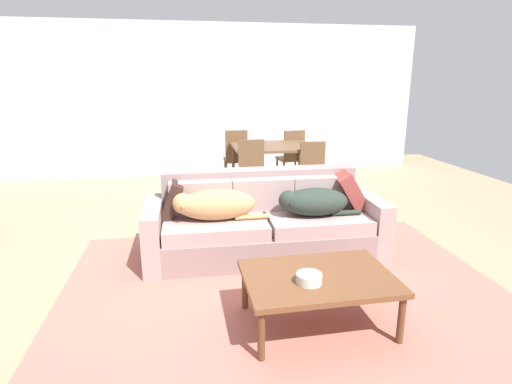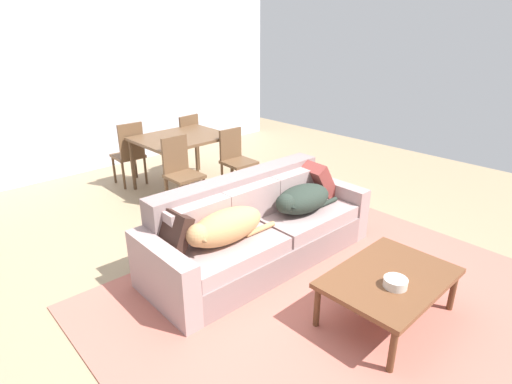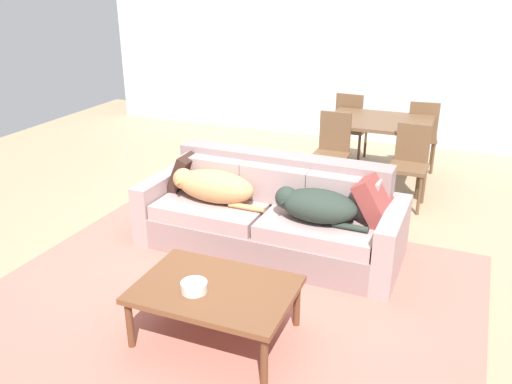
{
  "view_description": "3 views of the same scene",
  "coord_description": "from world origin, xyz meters",
  "px_view_note": "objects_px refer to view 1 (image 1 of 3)",
  "views": [
    {
      "loc": [
        -0.59,
        -3.88,
        1.79
      ],
      "look_at": [
        0.17,
        0.1,
        0.66
      ],
      "focal_mm": 29.39,
      "sensor_mm": 36.0,
      "label": 1
    },
    {
      "loc": [
        -2.29,
        -2.54,
        2.24
      ],
      "look_at": [
        0.3,
        0.17,
        0.7
      ],
      "focal_mm": 29.1,
      "sensor_mm": 36.0,
      "label": 2
    },
    {
      "loc": [
        1.76,
        -4.01,
        2.35
      ],
      "look_at": [
        0.18,
        -0.06,
        0.61
      ],
      "focal_mm": 36.91,
      "sensor_mm": 36.0,
      "label": 3
    }
  ],
  "objects_px": {
    "dog_on_left_cushion": "(214,205)",
    "bowl_on_coffee_table": "(309,278)",
    "coffee_table": "(318,280)",
    "dining_chair_far_left": "(236,156)",
    "throw_pillow_by_left_arm": "(172,199)",
    "throw_pillow_by_right_arm": "(349,190)",
    "dog_on_right_cushion": "(313,202)",
    "dining_table": "(273,150)",
    "dining_chair_far_right": "(292,155)",
    "dining_chair_near_right": "(314,170)",
    "couch": "(264,223)",
    "dining_chair_near_left": "(253,171)"
  },
  "relations": [
    {
      "from": "dog_on_left_cushion",
      "to": "bowl_on_coffee_table",
      "type": "distance_m",
      "value": 1.46
    },
    {
      "from": "throw_pillow_by_left_arm",
      "to": "dining_chair_far_left",
      "type": "height_order",
      "value": "dining_chair_far_left"
    },
    {
      "from": "dog_on_left_cushion",
      "to": "coffee_table",
      "type": "bearing_deg",
      "value": -61.71
    },
    {
      "from": "throw_pillow_by_left_arm",
      "to": "dining_chair_near_right",
      "type": "height_order",
      "value": "dining_chair_near_right"
    },
    {
      "from": "throw_pillow_by_left_arm",
      "to": "dining_table",
      "type": "relative_size",
      "value": 0.3
    },
    {
      "from": "dining_chair_far_right",
      "to": "throw_pillow_by_left_arm",
      "type": "bearing_deg",
      "value": 47.4
    },
    {
      "from": "bowl_on_coffee_table",
      "to": "dining_chair_near_left",
      "type": "relative_size",
      "value": 0.19
    },
    {
      "from": "couch",
      "to": "coffee_table",
      "type": "height_order",
      "value": "couch"
    },
    {
      "from": "throw_pillow_by_left_arm",
      "to": "dining_chair_far_left",
      "type": "bearing_deg",
      "value": 69.14
    },
    {
      "from": "coffee_table",
      "to": "dining_chair_near_right",
      "type": "distance_m",
      "value": 3.05
    },
    {
      "from": "dog_on_left_cushion",
      "to": "dining_chair_far_right",
      "type": "relative_size",
      "value": 1.01
    },
    {
      "from": "coffee_table",
      "to": "dining_chair_far_left",
      "type": "bearing_deg",
      "value": 90.07
    },
    {
      "from": "couch",
      "to": "throw_pillow_by_left_arm",
      "type": "distance_m",
      "value": 0.97
    },
    {
      "from": "coffee_table",
      "to": "dining_chair_near_left",
      "type": "height_order",
      "value": "dining_chair_near_left"
    },
    {
      "from": "throw_pillow_by_left_arm",
      "to": "dining_chair_near_right",
      "type": "relative_size",
      "value": 0.41
    },
    {
      "from": "dog_on_left_cushion",
      "to": "bowl_on_coffee_table",
      "type": "bearing_deg",
      "value": -67.12
    },
    {
      "from": "dining_table",
      "to": "dining_chair_near_left",
      "type": "bearing_deg",
      "value": -125.48
    },
    {
      "from": "couch",
      "to": "dog_on_left_cushion",
      "type": "bearing_deg",
      "value": -164.03
    },
    {
      "from": "throw_pillow_by_left_arm",
      "to": "throw_pillow_by_right_arm",
      "type": "height_order",
      "value": "throw_pillow_by_right_arm"
    },
    {
      "from": "throw_pillow_by_right_arm",
      "to": "coffee_table",
      "type": "height_order",
      "value": "throw_pillow_by_right_arm"
    },
    {
      "from": "dog_on_right_cushion",
      "to": "throw_pillow_by_right_arm",
      "type": "relative_size",
      "value": 2.02
    },
    {
      "from": "dining_chair_near_left",
      "to": "dining_chair_near_right",
      "type": "height_order",
      "value": "dining_chair_near_left"
    },
    {
      "from": "throw_pillow_by_left_arm",
      "to": "coffee_table",
      "type": "height_order",
      "value": "throw_pillow_by_left_arm"
    },
    {
      "from": "dog_on_right_cushion",
      "to": "throw_pillow_by_right_arm",
      "type": "bearing_deg",
      "value": 25.03
    },
    {
      "from": "dining_chair_near_left",
      "to": "dining_chair_far_right",
      "type": "relative_size",
      "value": 1.02
    },
    {
      "from": "throw_pillow_by_left_arm",
      "to": "dining_chair_near_right",
      "type": "bearing_deg",
      "value": 36.21
    },
    {
      "from": "coffee_table",
      "to": "bowl_on_coffee_table",
      "type": "relative_size",
      "value": 5.99
    },
    {
      "from": "couch",
      "to": "dining_chair_far_left",
      "type": "relative_size",
      "value": 2.55
    },
    {
      "from": "couch",
      "to": "dining_chair_near_left",
      "type": "distance_m",
      "value": 1.58
    },
    {
      "from": "dog_on_right_cushion",
      "to": "couch",
      "type": "bearing_deg",
      "value": 160.45
    },
    {
      "from": "couch",
      "to": "bowl_on_coffee_table",
      "type": "height_order",
      "value": "couch"
    },
    {
      "from": "dining_chair_far_left",
      "to": "dining_table",
      "type": "bearing_deg",
      "value": 131.09
    },
    {
      "from": "coffee_table",
      "to": "dining_chair_far_right",
      "type": "distance_m",
      "value": 4.22
    },
    {
      "from": "throw_pillow_by_left_arm",
      "to": "throw_pillow_by_right_arm",
      "type": "bearing_deg",
      "value": -1.51
    },
    {
      "from": "dining_table",
      "to": "dining_chair_near_right",
      "type": "xyz_separation_m",
      "value": [
        0.45,
        -0.64,
        -0.19
      ]
    },
    {
      "from": "dog_on_left_cushion",
      "to": "throw_pillow_by_left_arm",
      "type": "bearing_deg",
      "value": 153.85
    },
    {
      "from": "dining_chair_far_left",
      "to": "dining_chair_far_right",
      "type": "xyz_separation_m",
      "value": [
        0.94,
        -0.05,
        -0.01
      ]
    },
    {
      "from": "dining_table",
      "to": "dining_chair_near_left",
      "type": "height_order",
      "value": "dining_chair_near_left"
    },
    {
      "from": "throw_pillow_by_left_arm",
      "to": "dining_table",
      "type": "height_order",
      "value": "throw_pillow_by_left_arm"
    },
    {
      "from": "throw_pillow_by_left_arm",
      "to": "dining_chair_far_left",
      "type": "distance_m",
      "value": 2.89
    },
    {
      "from": "dog_on_right_cushion",
      "to": "dining_table",
      "type": "bearing_deg",
      "value": 88.41
    },
    {
      "from": "dining_chair_near_left",
      "to": "dining_chair_far_left",
      "type": "distance_m",
      "value": 1.22
    },
    {
      "from": "throw_pillow_by_left_arm",
      "to": "coffee_table",
      "type": "distance_m",
      "value": 1.81
    },
    {
      "from": "dining_chair_near_left",
      "to": "coffee_table",
      "type": "bearing_deg",
      "value": -90.72
    },
    {
      "from": "couch",
      "to": "dining_chair_far_left",
      "type": "height_order",
      "value": "dining_chair_far_left"
    },
    {
      "from": "dog_on_right_cushion",
      "to": "dining_table",
      "type": "relative_size",
      "value": 0.68
    },
    {
      "from": "bowl_on_coffee_table",
      "to": "dining_chair_far_left",
      "type": "relative_size",
      "value": 0.19
    },
    {
      "from": "dining_chair_near_left",
      "to": "dining_chair_far_left",
      "type": "xyz_separation_m",
      "value": [
        -0.06,
        1.22,
        -0.01
      ]
    },
    {
      "from": "coffee_table",
      "to": "bowl_on_coffee_table",
      "type": "distance_m",
      "value": 0.16
    },
    {
      "from": "throw_pillow_by_left_arm",
      "to": "dining_chair_far_right",
      "type": "xyz_separation_m",
      "value": [
        1.97,
        2.65,
        -0.1
      ]
    }
  ]
}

